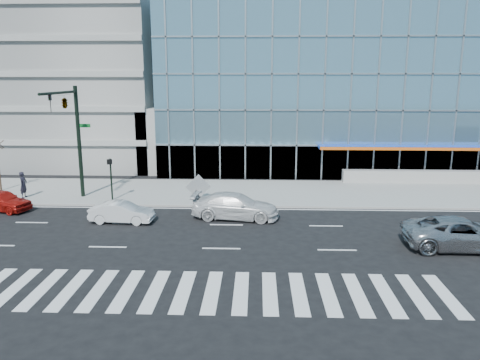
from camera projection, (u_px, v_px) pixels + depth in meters
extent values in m
plane|color=black|center=(226.00, 225.00, 28.27)|extent=(160.00, 160.00, 0.00)
cube|color=gray|center=(233.00, 192.00, 36.06)|extent=(120.00, 8.00, 0.15)
cube|color=#6897AD|center=(368.00, 88.00, 51.51)|extent=(42.00, 26.00, 15.00)
cube|color=gray|center=(63.00, 65.00, 52.21)|extent=(24.00, 24.00, 20.00)
cube|color=gray|center=(177.00, 137.00, 45.41)|extent=(6.00, 8.00, 6.00)
cylinder|color=black|center=(79.00, 142.00, 33.63)|extent=(0.28, 0.28, 8.00)
cylinder|color=black|center=(59.00, 93.00, 30.12)|extent=(0.18, 5.60, 0.18)
imported|color=black|center=(50.00, 103.00, 28.89)|extent=(0.18, 0.22, 1.10)
imported|color=black|center=(65.00, 102.00, 31.03)|extent=(0.48, 2.24, 0.90)
cube|color=#0C591E|center=(84.00, 126.00, 33.36)|extent=(0.90, 0.05, 0.25)
cylinder|color=black|center=(111.00, 179.00, 33.10)|extent=(0.12, 0.12, 3.00)
cube|color=black|center=(109.00, 162.00, 32.68)|extent=(0.30, 0.25, 0.35)
imported|color=#B2B3B7|center=(462.00, 233.00, 24.23)|extent=(5.99, 2.90, 1.64)
imported|color=silver|center=(235.00, 206.00, 29.44)|extent=(5.70, 2.84, 1.59)
imported|color=silver|center=(122.00, 212.00, 28.64)|extent=(3.95, 1.58, 1.28)
imported|color=#9D110C|center=(2.00, 200.00, 31.13)|extent=(4.42, 2.80, 1.40)
imported|color=black|center=(23.00, 185.00, 33.85)|extent=(0.50, 0.72, 1.92)
cube|color=#A1A1A1|center=(198.00, 187.00, 33.36)|extent=(1.77, 0.60, 1.84)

